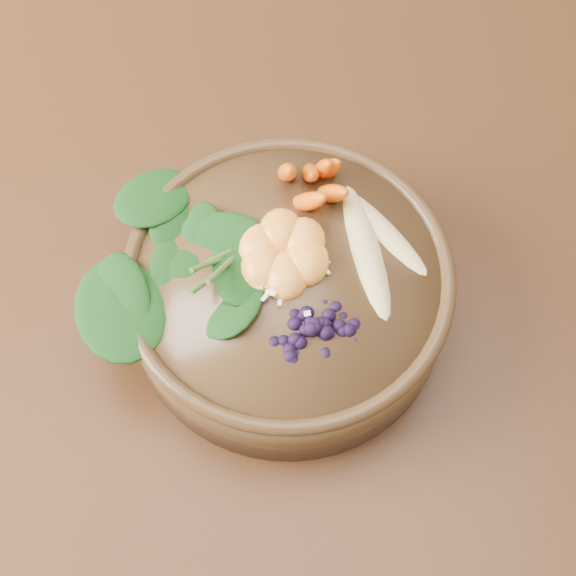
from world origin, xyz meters
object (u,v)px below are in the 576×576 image
at_px(carrot_cluster, 314,159).
at_px(banana_halves, 377,233).
at_px(dining_table, 280,224).
at_px(mandarin_cluster, 283,245).
at_px(blueberry_pile, 316,321).
at_px(kale_heap, 216,218).
at_px(stoneware_bowl, 288,293).

distance_m(carrot_cluster, banana_halves, 0.09).
height_order(dining_table, mandarin_cluster, mandarin_cluster).
relative_size(dining_table, blueberry_pile, 11.82).
bearing_deg(banana_halves, kale_heap, 156.45).
height_order(kale_heap, blueberry_pile, kale_heap).
distance_m(kale_heap, banana_halves, 0.14).
relative_size(kale_heap, carrot_cluster, 2.38).
bearing_deg(blueberry_pile, dining_table, 104.03).
bearing_deg(carrot_cluster, mandarin_cluster, -129.81).
bearing_deg(kale_heap, carrot_cluster, 35.37).
relative_size(carrot_cluster, mandarin_cluster, 0.87).
relative_size(dining_table, carrot_cluster, 19.80).
bearing_deg(kale_heap, mandarin_cluster, -16.93).
bearing_deg(stoneware_bowl, banana_halves, 27.60).
relative_size(stoneware_bowl, carrot_cluster, 3.62).
relative_size(dining_table, mandarin_cluster, 17.21).
relative_size(stoneware_bowl, mandarin_cluster, 3.15).
height_order(stoneware_bowl, banana_halves, banana_halves).
bearing_deg(banana_halves, dining_table, 105.22).
distance_m(stoneware_bowl, mandarin_cluster, 0.06).
xyz_separation_m(carrot_cluster, banana_halves, (0.06, -0.05, -0.03)).
bearing_deg(mandarin_cluster, banana_halves, 15.11).
bearing_deg(banana_halves, stoneware_bowl, -177.26).
xyz_separation_m(carrot_cluster, blueberry_pile, (0.01, -0.15, -0.02)).
distance_m(kale_heap, mandarin_cluster, 0.06).
distance_m(stoneware_bowl, banana_halves, 0.10).
relative_size(kale_heap, banana_halves, 1.18).
bearing_deg(carrot_cluster, dining_table, 96.68).
relative_size(dining_table, banana_halves, 9.84).
bearing_deg(mandarin_cluster, kale_heap, 163.07).
xyz_separation_m(banana_halves, blueberry_pile, (-0.05, -0.09, 0.01)).
xyz_separation_m(dining_table, carrot_cluster, (0.04, -0.06, 0.21)).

